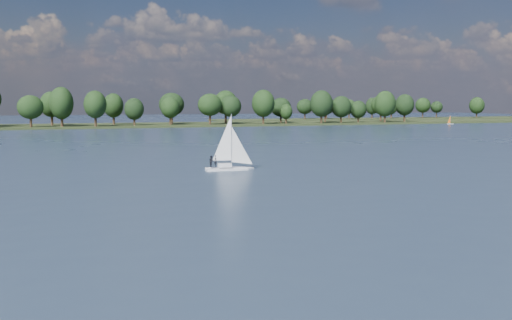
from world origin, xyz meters
The scene contains 6 objects.
ground centered at (0.00, 100.00, 0.00)m, with size 700.00×700.00×0.00m, color #233342.
far_shore centered at (0.00, 212.00, 0.00)m, with size 660.00×40.00×1.50m, color black.
far_shore_back centered at (160.00, 260.00, 0.00)m, with size 220.00×30.00×1.40m, color black.
sailboat centered at (-10.04, 53.05, 2.26)m, with size 6.23×2.10×8.07m.
dinghy_orange centered at (135.98, 185.06, 1.03)m, with size 2.78×1.21×4.36m.
treeline centered at (-15.07, 208.10, 8.11)m, with size 562.09×73.64×18.76m.
Camera 1 is at (-33.63, -20.71, 9.11)m, focal length 40.00 mm.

